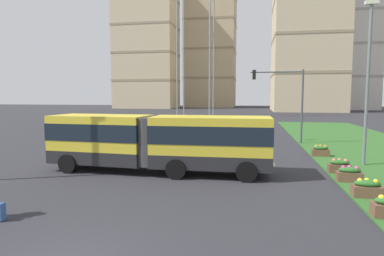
{
  "coord_description": "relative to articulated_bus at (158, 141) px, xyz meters",
  "views": [
    {
      "loc": [
        4.3,
        -6.57,
        4.06
      ],
      "look_at": [
        0.91,
        11.95,
        2.2
      ],
      "focal_mm": 30.61,
      "sensor_mm": 36.0,
      "label": 1
    }
  ],
  "objects": [
    {
      "name": "apartment_tower_west",
      "position": [
        -29.44,
        88.29,
        19.97
      ],
      "size": [
        19.27,
        14.29,
        43.2
      ],
      "color": "beige",
      "rests_on": "ground"
    },
    {
      "name": "flower_planter_2",
      "position": [
        9.4,
        -2.92,
        -1.23
      ],
      "size": [
        1.1,
        0.56,
        0.74
      ],
      "color": "brown",
      "rests_on": "grass_median"
    },
    {
      "name": "apartment_tower_eastcentre",
      "position": [
        33.1,
        91.26,
        21.33
      ],
      "size": [
        15.17,
        16.89,
        45.92
      ],
      "color": "silver",
      "rests_on": "ground"
    },
    {
      "name": "flower_planter_5",
      "position": [
        9.4,
        6.07,
        -1.23
      ],
      "size": [
        1.1,
        0.56,
        0.74
      ],
      "color": "brown",
      "rests_on": "grass_median"
    },
    {
      "name": "articulated_bus",
      "position": [
        0.0,
        0.0,
        0.0
      ],
      "size": [
        11.95,
        3.06,
        3.0
      ],
      "color": "yellow",
      "rests_on": "ground"
    },
    {
      "name": "flower_planter_4",
      "position": [
        9.4,
        1.26,
        -1.23
      ],
      "size": [
        1.1,
        0.56,
        0.74
      ],
      "color": "brown",
      "rests_on": "grass_median"
    },
    {
      "name": "streetlight_median",
      "position": [
        11.3,
        3.6,
        3.44
      ],
      "size": [
        0.7,
        0.28,
        9.3
      ],
      "color": "slate",
      "rests_on": "ground"
    },
    {
      "name": "car_grey_wagon",
      "position": [
        -5.48,
        10.08,
        -0.9
      ],
      "size": [
        4.51,
        2.26,
        1.58
      ],
      "color": "slate",
      "rests_on": "ground"
    },
    {
      "name": "apartment_tower_westcentre",
      "position": [
        -10.04,
        103.25,
        22.96
      ],
      "size": [
        17.35,
        18.55,
        49.19
      ],
      "color": "tan",
      "rests_on": "ground"
    },
    {
      "name": "traffic_light_far_right",
      "position": [
        7.59,
        12.01,
        2.65
      ],
      "size": [
        4.37,
        0.28,
        6.24
      ],
      "color": "#474C51",
      "rests_on": "ground"
    },
    {
      "name": "flower_planter_3",
      "position": [
        9.4,
        -0.53,
        -1.23
      ],
      "size": [
        1.1,
        0.56,
        0.74
      ],
      "color": "brown",
      "rests_on": "grass_median"
    },
    {
      "name": "transmission_pylon",
      "position": [
        -5.73,
        45.51,
        17.7
      ],
      "size": [
        9.0,
        6.24,
        35.79
      ],
      "color": "gray",
      "rests_on": "ground"
    },
    {
      "name": "apartment_tower_centre",
      "position": [
        19.04,
        76.03,
        21.87
      ],
      "size": [
        17.77,
        19.31,
        47.0
      ],
      "color": "beige",
      "rests_on": "ground"
    }
  ]
}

